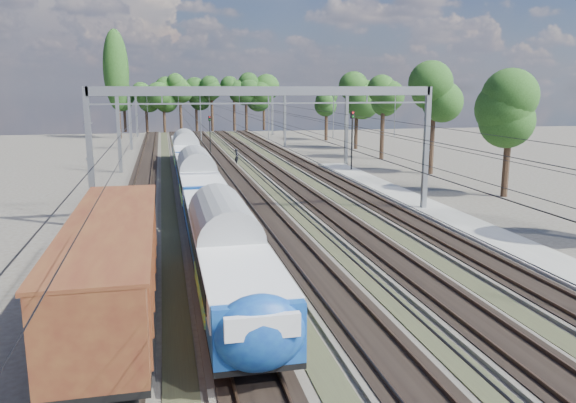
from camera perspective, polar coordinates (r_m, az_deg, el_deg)
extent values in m
cube|color=#47423A|center=(52.91, -14.60, 1.49)|extent=(3.00, 130.00, 0.15)
cube|color=black|center=(52.90, -14.61, 1.59)|extent=(2.50, 130.00, 0.06)
cube|color=#473326|center=(52.91, -15.39, 1.66)|extent=(0.08, 130.00, 0.14)
cube|color=#473326|center=(52.86, -13.83, 1.73)|extent=(0.08, 130.00, 0.14)
cube|color=#47423A|center=(52.93, -9.73, 1.70)|extent=(3.00, 130.00, 0.15)
cube|color=black|center=(52.91, -9.73, 1.80)|extent=(2.50, 130.00, 0.06)
cube|color=#473326|center=(52.87, -10.52, 1.87)|extent=(0.08, 130.00, 0.14)
cube|color=#473326|center=(52.93, -8.96, 1.94)|extent=(0.08, 130.00, 0.14)
cube|color=#47423A|center=(53.32, -4.90, 1.89)|extent=(3.00, 130.00, 0.15)
cube|color=black|center=(53.31, -4.90, 1.99)|extent=(2.50, 130.00, 0.06)
cube|color=#473326|center=(53.20, -5.67, 2.07)|extent=(0.08, 130.00, 0.14)
cube|color=#473326|center=(53.39, -4.13, 2.13)|extent=(0.08, 130.00, 0.14)
cube|color=#47423A|center=(54.09, -0.17, 2.07)|extent=(3.00, 130.00, 0.15)
cube|color=black|center=(54.08, -0.17, 2.17)|extent=(2.50, 130.00, 0.06)
cube|color=#473326|center=(53.92, -0.91, 2.25)|extent=(0.08, 130.00, 0.14)
cube|color=#473326|center=(54.22, 0.58, 2.30)|extent=(0.08, 130.00, 0.14)
cube|color=#47423A|center=(55.22, 4.40, 2.23)|extent=(3.00, 130.00, 0.15)
cube|color=black|center=(55.21, 4.40, 2.33)|extent=(2.50, 130.00, 0.06)
cube|color=#473326|center=(54.99, 3.69, 2.41)|extent=(0.08, 130.00, 0.14)
cube|color=#473326|center=(55.40, 5.12, 2.45)|extent=(0.08, 130.00, 0.14)
cube|color=#342F21|center=(52.88, -12.16, 1.54)|extent=(1.10, 130.00, 0.05)
cube|color=#342F21|center=(53.09, -7.30, 1.74)|extent=(1.10, 130.00, 0.05)
cube|color=#342F21|center=(53.67, -2.51, 1.93)|extent=(1.10, 130.00, 0.05)
cube|color=#342F21|center=(54.62, 2.14, 2.10)|extent=(1.10, 130.00, 0.05)
cube|color=gray|center=(34.22, 21.66, -4.17)|extent=(3.00, 70.00, 0.30)
cube|color=gray|center=(37.67, -19.46, 4.11)|extent=(0.35, 0.35, 9.00)
cube|color=gray|center=(41.69, 13.84, 5.08)|extent=(0.35, 0.35, 9.00)
cube|color=gray|center=(37.78, -2.00, 11.16)|extent=(23.00, 0.35, 0.60)
cube|color=gray|center=(85.37, -15.75, 8.08)|extent=(0.35, 0.35, 9.00)
cube|color=gray|center=(87.22, -0.33, 8.56)|extent=(0.35, 0.35, 9.00)
cube|color=gray|center=(85.41, -8.04, 11.21)|extent=(23.00, 0.35, 0.60)
cube|color=gray|center=(62.47, -16.81, 6.71)|extent=(0.35, 0.35, 8.50)
cube|color=gray|center=(107.33, -15.14, 8.58)|extent=(0.35, 0.35, 8.50)
cube|color=gray|center=(65.67, 5.95, 7.34)|extent=(0.35, 0.35, 8.50)
cube|color=gray|center=(109.22, -1.61, 9.01)|extent=(0.35, 0.35, 8.50)
cylinder|color=black|center=(52.28, -14.90, 7.35)|extent=(0.03, 130.00, 0.03)
cylinder|color=black|center=(52.22, -14.96, 8.56)|extent=(0.03, 130.00, 0.03)
cylinder|color=black|center=(52.30, -9.93, 7.57)|extent=(0.03, 130.00, 0.03)
cylinder|color=black|center=(52.24, -9.97, 8.77)|extent=(0.03, 130.00, 0.03)
cylinder|color=black|center=(52.70, -5.00, 7.72)|extent=(0.03, 130.00, 0.03)
cylinder|color=black|center=(52.64, -5.02, 8.91)|extent=(0.03, 130.00, 0.03)
cylinder|color=black|center=(53.48, -0.17, 7.82)|extent=(0.03, 130.00, 0.03)
cylinder|color=black|center=(53.42, -0.17, 8.99)|extent=(0.03, 130.00, 0.03)
cylinder|color=black|center=(54.62, 4.49, 7.86)|extent=(0.03, 130.00, 0.03)
cylinder|color=black|center=(54.56, 4.51, 9.01)|extent=(0.03, 130.00, 0.03)
cylinder|color=black|center=(121.45, -16.25, 8.18)|extent=(0.56, 0.56, 5.84)
sphere|color=#1A3212|center=(121.32, -16.37, 10.38)|extent=(4.25, 4.25, 4.25)
cylinder|color=black|center=(118.44, -14.00, 8.22)|extent=(0.56, 0.56, 5.82)
sphere|color=#1A3212|center=(118.30, -14.11, 10.47)|extent=(5.21, 5.21, 5.21)
cylinder|color=black|center=(119.54, -12.42, 8.37)|extent=(0.56, 0.56, 6.05)
sphere|color=#1A3212|center=(119.40, -12.52, 10.69)|extent=(4.03, 4.03, 4.03)
cylinder|color=black|center=(121.28, -10.81, 8.70)|extent=(0.56, 0.56, 7.00)
sphere|color=#1A3212|center=(121.16, -10.91, 11.34)|extent=(4.24, 4.24, 4.24)
cylinder|color=black|center=(119.01, -9.45, 8.75)|extent=(0.56, 0.56, 7.21)
sphere|color=#1A3212|center=(118.90, -9.54, 11.53)|extent=(5.18, 5.18, 5.18)
cylinder|color=black|center=(119.78, -7.20, 8.74)|extent=(0.56, 0.56, 6.85)
sphere|color=#1A3212|center=(119.66, -7.27, 11.36)|extent=(4.93, 4.93, 4.93)
cylinder|color=black|center=(118.52, -5.38, 8.70)|extent=(0.56, 0.56, 6.63)
sphere|color=#1A3212|center=(118.39, -5.43, 11.26)|extent=(3.95, 3.95, 3.95)
cylinder|color=black|center=(118.98, -3.66, 8.53)|extent=(0.56, 0.56, 5.75)
sphere|color=#1A3212|center=(118.83, -3.69, 10.74)|extent=(5.43, 5.43, 5.43)
cylinder|color=black|center=(122.09, -2.23, 8.93)|extent=(0.56, 0.56, 7.11)
sphere|color=#1A3212|center=(121.97, -2.25, 11.60)|extent=(4.14, 4.14, 4.14)
cylinder|color=black|center=(48.92, 21.10, 3.76)|extent=(0.56, 0.56, 5.98)
sphere|color=#1A3212|center=(48.57, 21.51, 9.36)|extent=(3.38, 3.38, 3.38)
cylinder|color=black|center=(61.39, 13.67, 5.92)|extent=(0.56, 0.56, 6.63)
sphere|color=#1A3212|center=(61.13, 13.91, 10.87)|extent=(4.42, 4.42, 4.42)
cylinder|color=black|center=(73.23, 10.00, 6.54)|extent=(0.56, 0.56, 5.68)
sphere|color=#1A3212|center=(72.99, 10.13, 10.10)|extent=(3.92, 3.92, 3.92)
cylinder|color=black|center=(86.16, 5.53, 7.30)|extent=(0.56, 0.56, 5.48)
sphere|color=#1A3212|center=(85.96, 5.59, 10.22)|extent=(3.39, 3.39, 3.39)
cylinder|color=black|center=(98.75, 4.04, 7.85)|extent=(0.56, 0.56, 5.47)
sphere|color=#1A3212|center=(98.57, 4.08, 10.39)|extent=(4.54, 4.54, 4.54)
cylinder|color=black|center=(105.41, -16.95, 10.48)|extent=(0.70, 0.70, 16.00)
ellipsoid|color=#1F4416|center=(105.45, -17.08, 12.65)|extent=(4.40, 4.40, 14.08)
cube|color=black|center=(19.49, -4.26, -13.97)|extent=(1.93, 2.89, 0.77)
cube|color=black|center=(32.15, -7.77, -3.72)|extent=(1.93, 2.89, 0.77)
cube|color=navy|center=(25.28, -6.54, -4.49)|extent=(2.70, 19.30, 1.83)
cube|color=silver|center=(25.15, -6.57, -3.43)|extent=(2.78, 18.52, 0.92)
cube|color=black|center=(25.32, -3.42, -3.27)|extent=(0.04, 16.40, 0.68)
cube|color=#FFF10D|center=(21.41, -5.29, -8.79)|extent=(2.80, 5.40, 0.68)
cylinder|color=#939698|center=(25.04, -6.59, -2.47)|extent=(2.74, 19.30, 2.74)
cube|color=black|center=(38.34, -8.59, -1.27)|extent=(1.93, 2.89, 0.77)
cube|color=black|center=(51.58, -9.67, 1.96)|extent=(1.93, 2.89, 0.77)
cube|color=navy|center=(44.69, -9.27, 2.40)|extent=(2.70, 19.30, 1.83)
cube|color=silver|center=(44.62, -9.29, 3.02)|extent=(2.78, 18.52, 0.92)
cube|color=black|center=(44.72, -7.50, 3.09)|extent=(0.04, 16.40, 0.68)
cube|color=#FFF10D|center=(40.60, -8.89, 0.82)|extent=(2.80, 5.40, 0.68)
cylinder|color=#939698|center=(44.56, -9.31, 3.57)|extent=(2.74, 19.30, 2.74)
cube|color=black|center=(57.89, -10.01, 2.97)|extent=(1.93, 2.89, 0.77)
cube|color=black|center=(71.27, -10.53, 4.52)|extent=(1.93, 2.89, 0.77)
cube|color=navy|center=(64.40, -10.34, 5.10)|extent=(2.70, 19.30, 1.83)
cube|color=silver|center=(64.35, -10.36, 5.53)|extent=(2.78, 18.52, 0.92)
cube|color=black|center=(64.42, -9.11, 5.58)|extent=(0.04, 16.40, 0.68)
cube|color=#FFF10D|center=(60.24, -10.16, 4.22)|extent=(2.80, 5.40, 0.68)
cylinder|color=#939698|center=(64.31, -10.37, 5.91)|extent=(2.74, 19.30, 2.74)
ellipsoid|color=navy|center=(16.44, -2.93, -13.22)|extent=(2.74, 1.51, 2.33)
cube|color=black|center=(18.25, -18.33, -16.39)|extent=(2.16, 2.81, 0.76)
cube|color=black|center=(28.04, -16.27, -6.34)|extent=(2.16, 2.81, 0.76)
cube|color=black|center=(22.88, -17.14, -9.17)|extent=(2.92, 15.13, 0.22)
cube|color=#4F1E15|center=(22.41, -17.36, -5.54)|extent=(2.92, 15.13, 2.81)
cube|color=#4F1E15|center=(22.04, -17.59, -1.91)|extent=(3.13, 15.13, 0.13)
imported|color=black|center=(66.49, -5.23, 4.55)|extent=(0.47, 0.70, 1.91)
cylinder|color=black|center=(75.75, -7.91, 6.36)|extent=(0.13, 0.13, 4.62)
cube|color=black|center=(75.57, -7.97, 8.35)|extent=(0.37, 0.30, 0.65)
sphere|color=red|center=(75.44, -7.96, 8.48)|extent=(0.15, 0.15, 0.15)
sphere|color=#0C9919|center=(75.46, -7.96, 8.24)|extent=(0.15, 0.15, 0.15)
cylinder|color=black|center=(60.56, 6.50, 5.66)|extent=(0.16, 0.16, 5.71)
cube|color=black|center=(60.32, 6.57, 8.74)|extent=(0.44, 0.33, 0.80)
sphere|color=red|center=(60.17, 6.62, 8.95)|extent=(0.18, 0.18, 0.18)
sphere|color=#0C9919|center=(60.19, 6.61, 8.57)|extent=(0.18, 0.18, 0.18)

